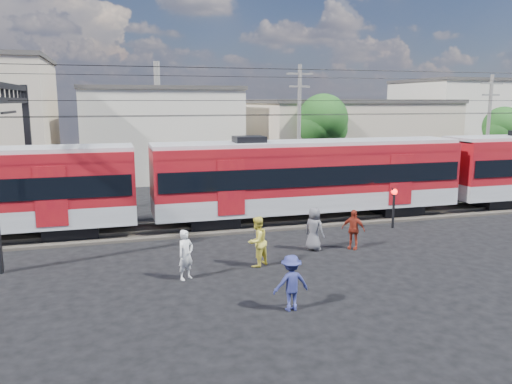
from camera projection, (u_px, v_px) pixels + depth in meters
ground at (290, 279)px, 17.59m from camera, size 120.00×120.00×0.00m
track_bed at (236, 224)px, 25.14m from camera, size 70.00×3.40×0.12m
rail_near at (239, 225)px, 24.41m from camera, size 70.00×0.12×0.12m
rail_far at (232, 219)px, 25.83m from camera, size 70.00×0.12×0.12m
commuter_train at (313, 175)px, 25.84m from camera, size 50.30×3.08×4.17m
catenary at (44, 125)px, 21.88m from camera, size 70.00×9.30×7.52m
building_midwest at (159, 131)px, 41.92m from camera, size 12.24×12.24×7.30m
building_mideast at (348, 136)px, 43.52m from camera, size 16.32×10.20×6.30m
building_east at (455, 121)px, 50.92m from camera, size 10.20×10.20×8.30m
utility_pole_mid at (299, 127)px, 32.59m from camera, size 1.80×0.24×8.50m
utility_pole_east at (488, 128)px, 35.49m from camera, size 1.80×0.24×8.00m
tree_near at (325, 122)px, 36.35m from camera, size 3.82×3.64×6.72m
tree_far at (504, 129)px, 39.60m from camera, size 3.36×3.12×5.76m
pedestrian_a at (186, 255)px, 17.43m from camera, size 0.77×0.71×1.77m
pedestrian_b at (257, 241)px, 18.80m from camera, size 1.18×1.13×1.92m
pedestrian_c at (291, 283)px, 14.83m from camera, size 1.13×0.69×1.70m
pedestrian_d at (353, 229)px, 21.02m from camera, size 1.01×0.98×1.70m
pedestrian_e at (314, 229)px, 20.84m from camera, size 0.98×1.07×1.83m
crossing_signal at (394, 200)px, 24.38m from camera, size 0.29×0.29×2.00m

